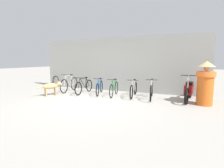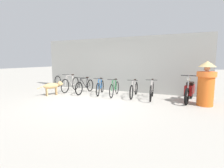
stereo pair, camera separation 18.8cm
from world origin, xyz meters
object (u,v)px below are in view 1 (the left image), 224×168
object	(u,v)px
person_in_robes	(205,83)
spare_tire_left	(56,81)
motorcycle	(189,90)
stray_dog	(52,86)
bicycle_1	(84,87)
bicycle_3	(114,89)
bicycle_5	(151,90)
bicycle_4	(134,90)
bicycle_0	(69,84)
bicycle_2	(100,87)

from	to	relation	value
person_in_robes	spare_tire_left	size ratio (longest dim) A/B	2.36
motorcycle	stray_dog	size ratio (longest dim) A/B	1.72
bicycle_1	stray_dog	world-z (taller)	bicycle_1
bicycle_3	person_in_robes	bearing A→B (deg)	77.80
motorcycle	bicycle_5	bearing A→B (deg)	-78.10
bicycle_4	stray_dog	bearing A→B (deg)	-77.74
person_in_robes	spare_tire_left	world-z (taller)	person_in_robes
bicycle_4	bicycle_0	bearing A→B (deg)	-95.63
bicycle_0	stray_dog	size ratio (longest dim) A/B	1.57
person_in_robes	spare_tire_left	distance (m)	8.17
bicycle_2	bicycle_3	bearing A→B (deg)	67.85
spare_tire_left	bicycle_0	bearing A→B (deg)	-29.67
motorcycle	person_in_robes	distance (m)	0.79
bicycle_4	spare_tire_left	world-z (taller)	bicycle_4
bicycle_0	bicycle_2	xyz separation A→B (m)	(1.80, -0.04, -0.04)
bicycle_4	motorcycle	bearing A→B (deg)	84.84
bicycle_1	spare_tire_left	world-z (taller)	bicycle_1
bicycle_0	motorcycle	distance (m)	5.75
spare_tire_left	bicycle_3	bearing A→B (deg)	-14.39
bicycle_5	motorcycle	distance (m)	1.47
bicycle_2	bicycle_3	distance (m)	0.79
bicycle_1	motorcycle	bearing A→B (deg)	89.87
motorcycle	person_in_robes	xyz separation A→B (m)	(0.53, -0.44, 0.39)
bicycle_3	bicycle_4	xyz separation A→B (m)	(0.88, 0.17, -0.01)
bicycle_1	bicycle_5	size ratio (longest dim) A/B	0.99
bicycle_5	spare_tire_left	bearing A→B (deg)	-107.29
motorcycle	bicycle_2	bearing A→B (deg)	-81.09
bicycle_3	person_in_robes	distance (m)	3.73
person_in_robes	bicycle_5	bearing A→B (deg)	8.19
stray_dog	spare_tire_left	distance (m)	2.72
bicycle_1	person_in_robes	bearing A→B (deg)	84.85
motorcycle	spare_tire_left	distance (m)	7.56
bicycle_1	bicycle_3	bearing A→B (deg)	87.18
spare_tire_left	bicycle_1	bearing A→B (deg)	-22.20
bicycle_4	motorcycle	xyz separation A→B (m)	(2.28, 0.05, 0.11)
bicycle_0	person_in_robes	distance (m)	6.31
bicycle_4	motorcycle	size ratio (longest dim) A/B	0.89
bicycle_1	stray_dog	distance (m)	1.52
bicycle_1	bicycle_3	distance (m)	1.62
bicycle_4	bicycle_1	bearing A→B (deg)	-92.67
bicycle_0	spare_tire_left	size ratio (longest dim) A/B	2.54
bicycle_3	stray_dog	world-z (taller)	bicycle_3
bicycle_3	stray_dog	xyz separation A→B (m)	(-2.70, -1.05, 0.10)
bicycle_2	person_in_robes	xyz separation A→B (m)	(4.48, -0.29, 0.49)
bicycle_1	bicycle_5	bearing A→B (deg)	88.76
bicycle_0	motorcycle	bearing A→B (deg)	83.99
bicycle_3	person_in_robes	size ratio (longest dim) A/B	0.99
bicycle_2	stray_dog	xyz separation A→B (m)	(-1.91, -1.12, 0.11)
person_in_robes	bicycle_0	bearing A→B (deg)	13.96
bicycle_3	motorcycle	bearing A→B (deg)	85.21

